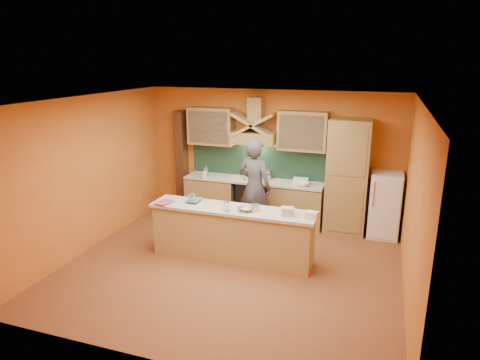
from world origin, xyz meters
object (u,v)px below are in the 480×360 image
(person, at_px, (255,187))
(mixing_bowl, at_px, (246,209))
(kitchen_scale, at_px, (255,208))
(stove, at_px, (253,200))
(fridge, at_px, (385,205))

(person, relative_size, mixing_bowl, 7.20)
(person, bearing_deg, kitchen_scale, 120.92)
(stove, distance_m, kitchen_scale, 2.08)
(person, bearing_deg, mixing_bowl, 114.37)
(stove, relative_size, kitchen_scale, 7.33)
(kitchen_scale, xyz_separation_m, mixing_bowl, (-0.14, -0.05, -0.02))
(stove, distance_m, fridge, 2.71)
(stove, xyz_separation_m, kitchen_scale, (0.62, -1.91, 0.55))
(mixing_bowl, bearing_deg, stove, 103.57)
(fridge, bearing_deg, person, -165.30)
(fridge, xyz_separation_m, kitchen_scale, (-2.08, -1.91, 0.35))
(stove, distance_m, mixing_bowl, 2.09)
(mixing_bowl, bearing_deg, kitchen_scale, 18.70)
(fridge, distance_m, person, 2.58)
(stove, distance_m, person, 0.86)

